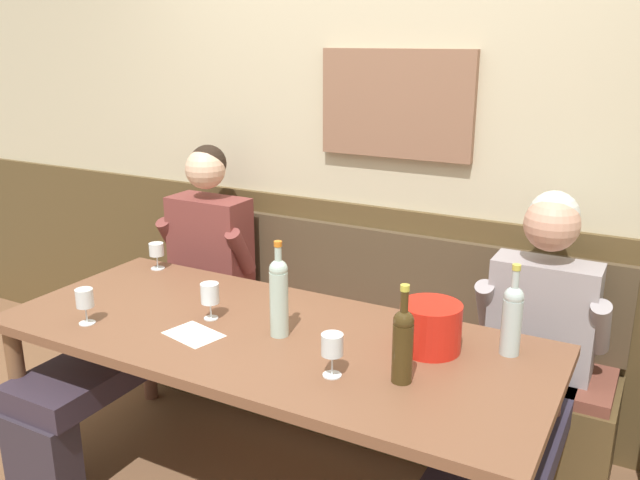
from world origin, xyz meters
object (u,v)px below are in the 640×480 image
(dining_table, at_px, (269,350))
(wine_bottle_clear_water, at_px, (279,295))
(wine_bottle_green_tall, at_px, (512,317))
(wine_glass_left_end, at_px, (156,251))
(wine_glass_center_front, at_px, (332,347))
(wine_glass_mid_left, at_px, (210,294))
(wine_glass_mid_right, at_px, (85,299))
(wall_bench, at_px, (350,365))
(wine_bottle_amber_mid, at_px, (403,342))
(person_right_seat, at_px, (518,385))
(ice_bucket, at_px, (430,327))
(person_left_seat, at_px, (165,296))

(dining_table, relative_size, wine_bottle_clear_water, 5.76)
(wine_bottle_green_tall, height_order, wine_glass_left_end, wine_bottle_green_tall)
(dining_table, xyz_separation_m, wine_glass_center_front, (0.37, -0.19, 0.18))
(wine_glass_mid_left, distance_m, wine_glass_mid_right, 0.48)
(wall_bench, relative_size, wine_bottle_amber_mid, 7.24)
(wine_bottle_green_tall, bearing_deg, dining_table, -163.16)
(person_right_seat, bearing_deg, dining_table, -160.60)
(wall_bench, relative_size, wine_bottle_green_tall, 7.26)
(person_right_seat, relative_size, wine_bottle_amber_mid, 3.98)
(wine_bottle_green_tall, xyz_separation_m, wine_glass_mid_left, (-1.13, -0.26, -0.04))
(wine_glass_mid_left, relative_size, wine_glass_left_end, 1.15)
(wine_bottle_clear_water, xyz_separation_m, wine_glass_left_end, (-0.92, 0.36, -0.07))
(dining_table, relative_size, ice_bucket, 9.64)
(wine_glass_mid_left, bearing_deg, ice_bucket, 10.23)
(wine_bottle_green_tall, bearing_deg, wine_glass_mid_right, -160.79)
(person_left_seat, height_order, wine_glass_mid_right, person_left_seat)
(dining_table, bearing_deg, wine_glass_left_end, 157.62)
(wine_bottle_green_tall, distance_m, wine_glass_mid_left, 1.16)
(wall_bench, height_order, wine_bottle_green_tall, wine_bottle_green_tall)
(wine_glass_mid_right, bearing_deg, ice_bucket, 18.69)
(wine_bottle_amber_mid, xyz_separation_m, wine_glass_mid_right, (-1.26, -0.16, -0.04))
(person_left_seat, bearing_deg, ice_bucket, -7.35)
(person_left_seat, relative_size, wine_glass_mid_left, 8.93)
(wine_bottle_clear_water, height_order, wine_glass_center_front, wine_bottle_clear_water)
(dining_table, distance_m, wine_glass_mid_left, 0.33)
(wall_bench, height_order, wine_bottle_clear_water, wine_bottle_clear_water)
(wine_glass_mid_left, xyz_separation_m, wine_glass_mid_right, (-0.40, -0.27, -0.00))
(wine_bottle_clear_water, relative_size, wine_glass_left_end, 2.87)
(wine_bottle_amber_mid, distance_m, wine_glass_mid_right, 1.27)
(dining_table, bearing_deg, wine_glass_mid_left, -179.70)
(ice_bucket, height_order, wine_bottle_amber_mid, wine_bottle_amber_mid)
(person_right_seat, bearing_deg, wine_glass_center_front, -135.85)
(wine_glass_center_front, relative_size, wine_glass_left_end, 1.16)
(wall_bench, bearing_deg, wine_bottle_clear_water, -85.87)
(wine_bottle_green_tall, height_order, wine_glass_mid_right, wine_bottle_green_tall)
(dining_table, relative_size, wine_glass_center_front, 14.28)
(wall_bench, xyz_separation_m, wine_glass_center_front, (0.37, -0.91, 0.58))
(person_left_seat, bearing_deg, wine_glass_left_end, 157.31)
(person_right_seat, xyz_separation_m, wine_bottle_amber_mid, (-0.30, -0.42, 0.28))
(ice_bucket, relative_size, wine_glass_center_front, 1.48)
(person_left_seat, relative_size, wine_bottle_clear_water, 3.59)
(dining_table, relative_size, wine_bottle_green_tall, 6.37)
(person_left_seat, height_order, ice_bucket, person_left_seat)
(wine_bottle_clear_water, distance_m, wine_bottle_green_tall, 0.84)
(person_left_seat, relative_size, wine_bottle_amber_mid, 3.96)
(wall_bench, bearing_deg, wine_bottle_amber_mid, -54.72)
(wine_glass_left_end, bearing_deg, wine_bottle_green_tall, -3.32)
(wine_glass_mid_left, bearing_deg, wall_bench, 69.53)
(wine_bottle_green_tall, xyz_separation_m, wine_bottle_amber_mid, (-0.26, -0.37, -0.00))
(person_left_seat, relative_size, wine_glass_left_end, 10.30)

